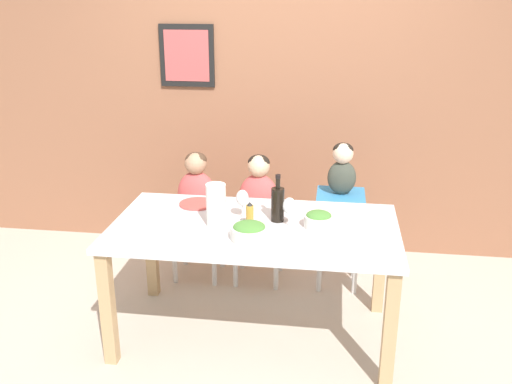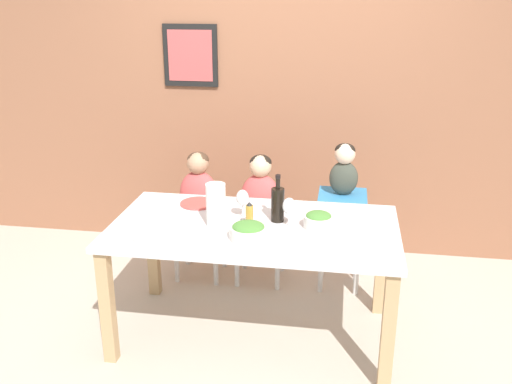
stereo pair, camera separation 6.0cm
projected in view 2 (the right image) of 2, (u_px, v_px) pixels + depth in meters
The scene contains 18 objects.
ground_plane at pixel (254, 333), 3.55m from camera, with size 14.00×14.00×0.00m, color #BCB2A3.
wall_back at pixel (283, 82), 4.36m from camera, with size 10.00×0.09×2.70m.
dining_table at pixel (254, 240), 3.34m from camera, with size 1.66×0.90×0.73m.
chair_far_left at pixel (200, 225), 4.17m from camera, with size 0.39×0.39×0.47m.
chair_far_center at pixel (260, 229), 4.10m from camera, with size 0.39×0.39×0.47m.
chair_right_highchair at pixel (342, 216), 3.96m from camera, with size 0.33×0.33×0.69m.
person_child_left at pixel (199, 184), 4.06m from camera, with size 0.28×0.16×0.48m.
person_child_center at pixel (260, 188), 3.99m from camera, with size 0.28×0.16×0.48m.
person_baby_right at pixel (344, 166), 3.84m from camera, with size 0.19×0.15×0.36m.
wine_bottle at pixel (278, 203), 3.33m from camera, with size 0.08×0.08×0.29m.
paper_towel_roll at pixel (216, 205), 3.26m from camera, with size 0.11×0.11×0.25m.
wine_glass_near at pixel (289, 207), 3.24m from camera, with size 0.08×0.08×0.18m.
wine_glass_far at pixel (242, 198), 3.37m from camera, with size 0.08×0.08×0.18m.
salad_bowl_large at pixel (248, 231), 3.11m from camera, with size 0.21×0.21×0.10m.
salad_bowl_small at pixel (318, 220), 3.26m from camera, with size 0.17×0.17×0.10m.
dinner_plate_front_left at pixel (153, 236), 3.14m from camera, with size 0.23×0.23×0.01m.
dinner_plate_back_left at pixel (198, 203), 3.62m from camera, with size 0.23×0.23×0.01m.
condiment_bottle_hot_sauce at pixel (249, 215), 3.26m from camera, with size 0.04×0.04×0.15m.
Camera 2 is at (0.50, -3.01, 2.02)m, focal length 40.00 mm.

